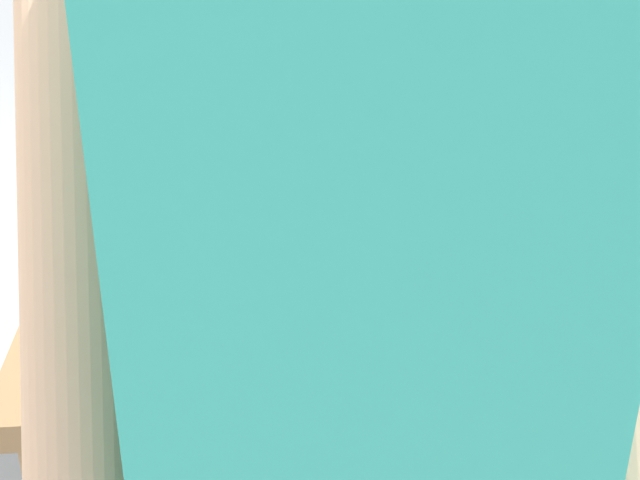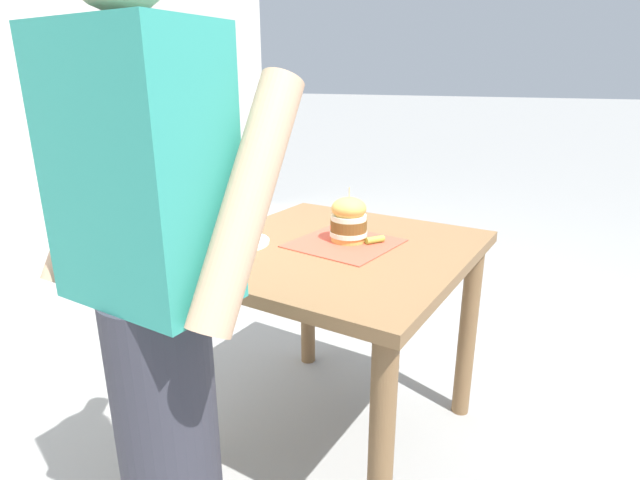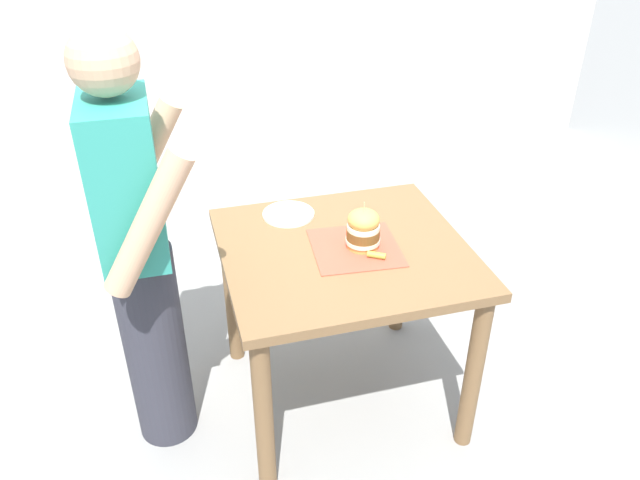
# 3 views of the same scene
# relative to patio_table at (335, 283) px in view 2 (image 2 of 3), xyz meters

# --- Properties ---
(ground_plane) EXTENTS (80.00, 80.00, 0.00)m
(ground_plane) POSITION_rel_patio_table_xyz_m (0.00, 0.00, -0.66)
(ground_plane) COLOR gray
(patio_table) EXTENTS (0.89, 0.95, 0.80)m
(patio_table) POSITION_rel_patio_table_xyz_m (0.00, 0.00, 0.00)
(patio_table) COLOR brown
(patio_table) RESTS_ON ground
(serving_paper) EXTENTS (0.36, 0.36, 0.00)m
(serving_paper) POSITION_rel_patio_table_xyz_m (-0.02, -0.04, 0.14)
(serving_paper) COLOR #D64C38
(serving_paper) RESTS_ON patio_table
(sandwich) EXTENTS (0.13, 0.13, 0.20)m
(sandwich) POSITION_rel_patio_table_xyz_m (-0.02, -0.07, 0.22)
(sandwich) COLOR gold
(sandwich) RESTS_ON serving_paper
(pickle_spear) EXTENTS (0.06, 0.07, 0.02)m
(pickle_spear) POSITION_rel_patio_table_xyz_m (-0.11, -0.09, 0.16)
(pickle_spear) COLOR #8EA83D
(pickle_spear) RESTS_ON serving_paper
(side_plate_with_forks) EXTENTS (0.22, 0.22, 0.02)m
(side_plate_with_forks) POSITION_rel_patio_table_xyz_m (0.31, 0.16, 0.15)
(side_plate_with_forks) COLOR white
(side_plate_with_forks) RESTS_ON patio_table
(diner_across_table) EXTENTS (0.55, 0.35, 1.69)m
(diner_across_table) POSITION_rel_patio_table_xyz_m (0.02, 0.77, 0.23)
(diner_across_table) COLOR #33333D
(diner_across_table) RESTS_ON ground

